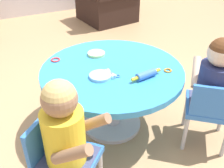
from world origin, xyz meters
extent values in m
plane|color=tan|center=(0.00, 0.00, 0.00)|extent=(10.00, 10.00, 0.00)
cylinder|color=silver|center=(0.00, 0.00, 0.01)|extent=(0.44, 0.44, 0.03)
cylinder|color=silver|center=(0.00, 0.00, 0.23)|extent=(0.12, 0.12, 0.46)
cylinder|color=#338CD1|center=(0.00, 0.00, 0.48)|extent=(0.98, 0.98, 0.04)
cylinder|color=#B7B7BC|center=(-0.48, -0.27, 0.14)|extent=(0.03, 0.03, 0.28)
cube|color=blue|center=(-0.49, -0.46, 0.30)|extent=(0.42, 0.42, 0.04)
cube|color=blue|center=(-0.58, -0.36, 0.43)|extent=(0.21, 0.20, 0.22)
cube|color=#3F4772|center=(-0.49, -0.46, 0.30)|extent=(0.38, 0.38, 0.04)
cylinder|color=yellow|center=(-0.49, -0.46, 0.47)|extent=(0.21, 0.21, 0.30)
sphere|color=#997051|center=(-0.49, -0.46, 0.70)|extent=(0.17, 0.17, 0.17)
sphere|color=tan|center=(-0.49, -0.46, 0.71)|extent=(0.16, 0.16, 0.16)
cylinder|color=#997051|center=(-0.50, -0.60, 0.49)|extent=(0.19, 0.19, 0.17)
cylinder|color=#997051|center=(-0.34, -0.46, 0.49)|extent=(0.19, 0.19, 0.17)
cylinder|color=#B7B7BC|center=(0.69, -0.42, 0.14)|extent=(0.03, 0.03, 0.28)
cylinder|color=#B7B7BC|center=(0.50, -0.25, 0.14)|extent=(0.03, 0.03, 0.28)
cylinder|color=#B7B7BC|center=(0.33, -0.45, 0.14)|extent=(0.03, 0.03, 0.28)
cube|color=blue|center=(0.51, -0.44, 0.30)|extent=(0.42, 0.42, 0.04)
cube|color=blue|center=(0.42, -0.54, 0.43)|extent=(0.22, 0.19, 0.22)
cube|color=#3F4772|center=(0.51, -0.44, 0.30)|extent=(0.38, 0.38, 0.04)
cylinder|color=navy|center=(0.51, -0.44, 0.47)|extent=(0.21, 0.21, 0.30)
sphere|color=beige|center=(0.51, -0.44, 0.70)|extent=(0.17, 0.17, 0.17)
sphere|color=#593319|center=(0.51, -0.44, 0.71)|extent=(0.16, 0.16, 0.16)
cylinder|color=beige|center=(0.49, -0.29, 0.49)|extent=(0.18, 0.20, 0.17)
cube|color=black|center=(1.01, 2.20, 0.20)|extent=(0.78, 0.78, 0.40)
cylinder|color=#3F72CC|center=(0.14, -0.21, 0.52)|extent=(0.15, 0.07, 0.05)
cylinder|color=yellow|center=(0.23, -0.19, 0.52)|extent=(0.05, 0.03, 0.02)
cylinder|color=yellow|center=(0.05, -0.22, 0.52)|extent=(0.05, 0.03, 0.02)
cube|color=silver|center=(-0.04, -0.05, 0.50)|extent=(0.05, 0.11, 0.01)
cube|color=silver|center=(-0.04, -0.05, 0.50)|extent=(0.03, 0.11, 0.01)
torus|color=#3F72CC|center=(-0.01, -0.11, 0.50)|extent=(0.04, 0.04, 0.01)
torus|color=#3F72CC|center=(-0.05, -0.11, 0.50)|extent=(0.04, 0.04, 0.01)
cylinder|color=#8CCCF2|center=(-0.12, -0.07, 0.51)|extent=(0.15, 0.15, 0.02)
cylinder|color=#B2E58C|center=(-0.01, 0.24, 0.51)|extent=(0.13, 0.13, 0.02)
torus|color=red|center=(-0.31, 0.29, 0.50)|extent=(0.07, 0.07, 0.01)
torus|color=orange|center=(0.32, -0.20, 0.50)|extent=(0.05, 0.05, 0.01)
camera|label=1|loc=(-0.71, -1.43, 1.40)|focal=43.10mm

